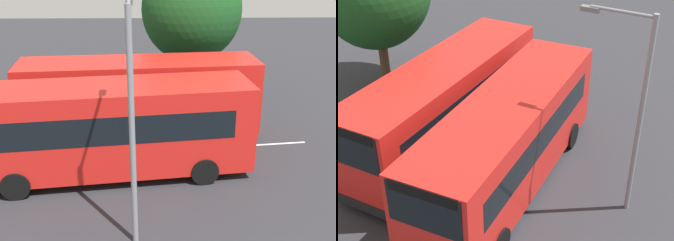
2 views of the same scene
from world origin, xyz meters
The scene contains 6 objects.
ground_plane centered at (0.00, 0.00, 0.00)m, with size 70.92×70.92×0.00m, color #2B2B30.
bus_far_left centered at (-0.10, -1.66, 1.89)m, with size 10.31×3.37×3.44m.
bus_center_left centered at (0.82, 1.78, 1.89)m, with size 10.37×3.82×3.44m.
street_lamp centered at (-0.25, 5.53, 3.88)m, with size 0.28×2.23×6.68m.
depot_tree centered at (-2.77, -7.60, 4.72)m, with size 5.39×4.85×7.56m.
lane_stripe_outer_left centered at (0.00, 0.00, 0.00)m, with size 14.66×0.12×0.01m, color silver.
Camera 1 is at (-0.95, 15.91, 7.91)m, focal length 45.91 mm.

